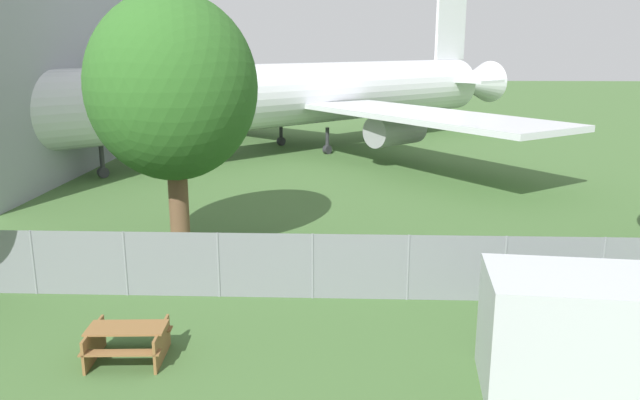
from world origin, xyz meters
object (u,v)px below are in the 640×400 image
(tree_left_of_cabin, at_px, (172,88))
(airplane, at_px, (287,96))
(picnic_bench_open_grass, at_px, (128,339))
(portable_cabin, at_px, (615,338))

(tree_left_of_cabin, bearing_deg, airplane, 85.35)
(airplane, distance_m, tree_left_of_cabin, 20.53)
(airplane, xyz_separation_m, picnic_bench_open_grass, (-0.97, -27.55, -3.11))
(airplane, distance_m, picnic_bench_open_grass, 27.75)
(portable_cabin, bearing_deg, tree_left_of_cabin, 147.93)
(portable_cabin, bearing_deg, picnic_bench_open_grass, 179.76)
(airplane, height_order, tree_left_of_cabin, airplane)
(airplane, relative_size, portable_cabin, 6.84)
(portable_cabin, xyz_separation_m, tree_left_of_cabin, (-10.59, 8.20, 4.17))
(portable_cabin, bearing_deg, airplane, 113.03)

